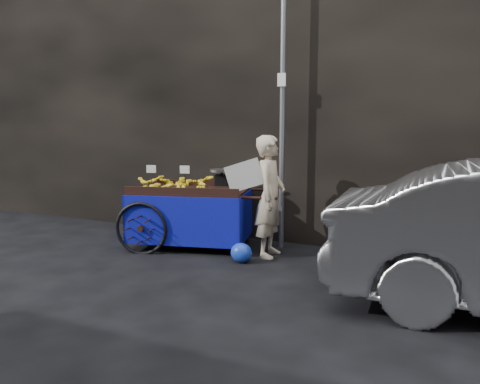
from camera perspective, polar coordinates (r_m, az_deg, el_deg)
The scene contains 6 objects.
ground at distance 5.92m, azimuth -2.31°, elevation -9.30°, with size 80.00×80.00×0.00m, color black.
building_wall at distance 7.95m, azimuth 9.30°, elevation 13.27°, with size 13.50×2.00×5.00m.
street_pole at distance 6.71m, azimuth 5.21°, elevation 10.10°, with size 0.12×0.10×4.00m.
banana_cart at distance 6.90m, azimuth -6.44°, elevation -0.39°, with size 2.44×1.55×1.23m.
vendor at distance 6.31m, azimuth 3.67°, elevation -0.53°, with size 0.84×0.64×1.64m.
plastic_bag at distance 6.13m, azimuth 0.15°, elevation -7.42°, with size 0.29×0.23×0.26m, color blue.
Camera 1 is at (2.67, -4.98, 1.77)m, focal length 35.00 mm.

